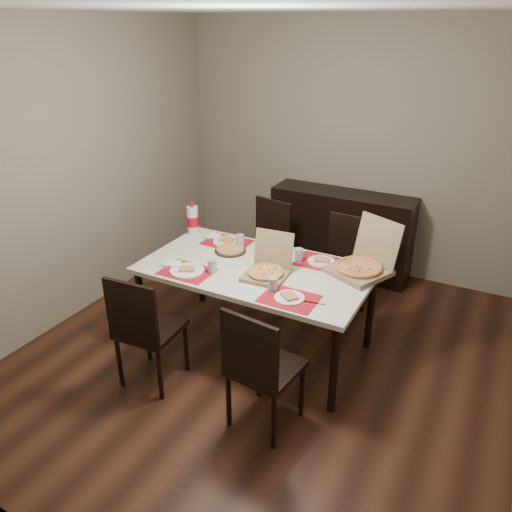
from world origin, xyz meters
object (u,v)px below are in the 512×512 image
at_px(dining_table, 256,275).
at_px(chair_near_left, 144,327).
at_px(dip_bowl, 275,258).
at_px(sideboard, 341,233).
at_px(chair_near_right, 260,366).
at_px(pizza_box_center, 267,269).
at_px(soda_bottle, 193,220).
at_px(chair_far_right, 343,262).
at_px(chair_far_left, 266,243).

height_order(dining_table, chair_near_left, chair_near_left).
relative_size(dining_table, dip_bowl, 15.12).
relative_size(chair_near_left, dip_bowl, 7.81).
height_order(sideboard, chair_near_right, chair_near_right).
bearing_deg(pizza_box_center, dining_table, 149.71).
bearing_deg(soda_bottle, chair_far_right, 23.42).
relative_size(sideboard, chair_near_left, 1.61).
relative_size(chair_far_left, dip_bowl, 7.81).
bearing_deg(pizza_box_center, soda_bottle, 156.60).
distance_m(chair_near_right, soda_bottle, 1.77).
bearing_deg(dip_bowl, chair_near_left, -119.23).
bearing_deg(dining_table, chair_near_right, -60.59).
relative_size(sideboard, chair_far_right, 1.61).
bearing_deg(sideboard, dining_table, -94.58).
distance_m(chair_far_right, dip_bowl, 0.83).
distance_m(chair_far_left, chair_far_right, 0.84).
bearing_deg(soda_bottle, chair_near_right, -41.84).
bearing_deg(chair_far_right, pizza_box_center, -107.12).
bearing_deg(chair_near_right, dining_table, 119.41).
xyz_separation_m(sideboard, pizza_box_center, (0.01, -1.78, 0.35)).
xyz_separation_m(chair_near_left, dip_bowl, (0.56, 1.01, 0.25)).
xyz_separation_m(sideboard, dining_table, (-0.14, -1.70, 0.23)).
relative_size(chair_far_right, soda_bottle, 2.95).
distance_m(sideboard, chair_far_right, 0.87).
bearing_deg(sideboard, chair_far_left, -125.26).
bearing_deg(sideboard, dip_bowl, -92.46).
height_order(chair_far_left, dip_bowl, chair_far_left).
distance_m(chair_near_left, chair_far_right, 1.94).
bearing_deg(dining_table, pizza_box_center, -30.29).
height_order(sideboard, dip_bowl, sideboard).
relative_size(chair_near_right, chair_far_right, 1.00).
bearing_deg(chair_far_left, chair_near_left, -93.21).
height_order(sideboard, chair_far_right, chair_far_right).
bearing_deg(soda_bottle, chair_near_left, -73.59).
bearing_deg(chair_far_right, soda_bottle, -156.58).
height_order(dining_table, chair_far_right, chair_far_right).
bearing_deg(pizza_box_center, chair_far_right, 72.88).
xyz_separation_m(chair_near_left, chair_far_left, (0.10, 1.76, 0.00)).
relative_size(dip_bowl, soda_bottle, 0.38).
distance_m(chair_far_left, pizza_box_center, 1.20).
xyz_separation_m(sideboard, soda_bottle, (-0.97, -1.36, 0.43)).
height_order(pizza_box_center, dip_bowl, pizza_box_center).
height_order(dining_table, chair_near_right, chair_near_right).
bearing_deg(dining_table, dip_bowl, 69.80).
bearing_deg(chair_far_right, chair_near_left, -118.74).
distance_m(chair_near_left, dip_bowl, 1.18).
height_order(chair_far_left, pizza_box_center, pizza_box_center).
height_order(chair_near_left, chair_far_right, same).
bearing_deg(pizza_box_center, chair_near_right, -66.52).
distance_m(chair_near_right, pizza_box_center, 0.85).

